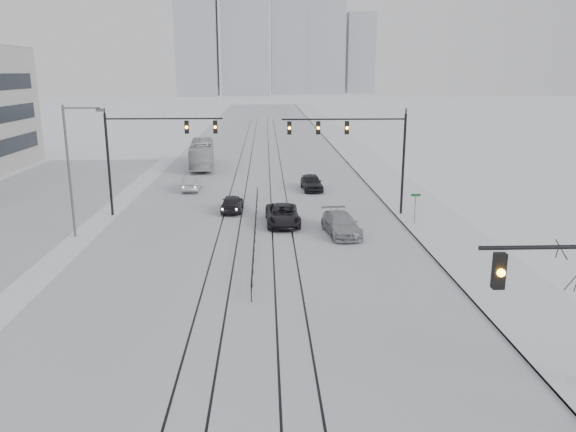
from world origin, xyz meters
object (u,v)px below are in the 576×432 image
object	(u,v)px
sedan_nb_right	(341,224)
box_truck	(202,154)
sedan_nb_front	(283,215)
sedan_nb_far	(312,182)
sedan_sb_inner	(232,203)
sedan_sb_outer	(192,183)

from	to	relation	value
sedan_nb_right	box_truck	world-z (taller)	box_truck
sedan_nb_front	box_truck	size ratio (longest dim) A/B	0.47
sedan_nb_right	sedan_nb_front	bearing A→B (deg)	138.00
sedan_nb_far	sedan_sb_inner	bearing A→B (deg)	-135.30
sedan_nb_front	sedan_nb_far	world-z (taller)	sedan_nb_far
sedan_nb_front	box_truck	bearing A→B (deg)	106.51
sedan_sb_outer	sedan_nb_front	world-z (taller)	sedan_nb_front
sedan_nb_far	box_truck	world-z (taller)	box_truck
sedan_sb_inner	sedan_nb_front	distance (m)	5.78
sedan_sb_inner	sedan_sb_outer	world-z (taller)	sedan_sb_outer
sedan_sb_inner	box_truck	xyz separation A→B (m)	(-4.80, 22.00, 0.87)
sedan_nb_right	box_truck	size ratio (longest dim) A/B	0.46
sedan_sb_outer	sedan_nb_front	size ratio (longest dim) A/B	0.84
sedan_sb_inner	sedan_nb_right	distance (m)	10.65
sedan_sb_inner	sedan_sb_outer	xyz separation A→B (m)	(-4.36, 8.65, 0.03)
sedan_sb_outer	sedan_nb_right	size ratio (longest dim) A/B	0.86
sedan_sb_inner	sedan_nb_front	world-z (taller)	sedan_nb_front
sedan_sb_inner	box_truck	distance (m)	22.53
sedan_nb_front	sedan_sb_inner	bearing A→B (deg)	131.69
sedan_sb_outer	sedan_nb_far	xyz separation A→B (m)	(11.53, -0.47, 0.04)
sedan_sb_outer	sedan_nb_front	xyz separation A→B (m)	(8.36, -12.82, 0.00)
sedan_sb_inner	sedan_nb_far	bearing A→B (deg)	-128.60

